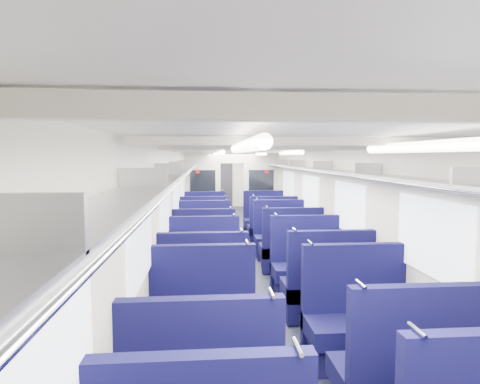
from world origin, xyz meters
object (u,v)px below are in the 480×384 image
seat_5 (410,383)px  seat_11 (308,270)px  end_door (224,184)px  seat_15 (281,239)px  seat_8 (203,294)px  seat_18 (204,223)px  seat_13 (291,251)px  seat_19 (265,222)px  seat_6 (203,327)px  seat_10 (204,271)px  seat_9 (327,291)px  seat_16 (204,231)px  seat_14 (204,241)px  seat_17 (272,231)px  bulkhead (232,189)px  seat_7 (358,326)px  seat_12 (204,253)px

seat_5 → seat_11: (0.00, 3.31, 0.00)m
end_door → seat_15: bearing=-84.8°
seat_8 → seat_15: bearing=64.2°
seat_18 → seat_15: bearing=-54.1°
seat_13 → seat_19: (0.00, 3.52, 0.00)m
seat_8 → seat_18: (0.00, 5.74, 0.00)m
seat_6 → seat_10: size_ratio=1.00×
seat_9 → seat_16: 4.95m
seat_14 → seat_17: same height
seat_10 → seat_13: same height
bulkhead → seat_5: size_ratio=2.18×
seat_7 → seat_18: same height
seat_14 → seat_15: same height
seat_19 → seat_14: bearing=-124.4°
seat_14 → seat_18: 2.29m
seat_18 → seat_12: bearing=-90.0°
bulkhead → seat_7: bulkhead is taller
seat_7 → seat_18: size_ratio=1.00×
bulkhead → seat_14: bearing=-103.2°
seat_14 → seat_18: size_ratio=1.00×
seat_6 → seat_9: 1.96m
end_door → seat_10: size_ratio=1.56×
end_door → seat_10: 11.57m
seat_7 → seat_16: bearing=106.0°
seat_6 → seat_16: size_ratio=1.00×
seat_18 → seat_11: bearing=-70.5°
seat_11 → seat_13: same height
end_door → seat_5: bearing=-86.8°
seat_6 → seat_12: same height
seat_6 → seat_17: same height
seat_8 → seat_14: bearing=90.0°
seat_14 → seat_18: bearing=90.0°
seat_8 → seat_18: same height
seat_14 → seat_6: bearing=-90.0°
seat_5 → seat_11: same height
end_door → seat_6: end_door is taller
seat_8 → seat_17: (1.66, 4.53, 0.00)m
seat_8 → seat_16: size_ratio=1.00×
seat_14 → seat_18: (0.00, 2.29, 0.00)m
seat_12 → seat_10: bearing=-90.0°
seat_18 → seat_17: bearing=-36.1°
bulkhead → seat_6: size_ratio=2.18×
seat_12 → end_door: bearing=85.4°
end_door → seat_7: (0.83, -13.75, -0.60)m
end_door → seat_10: (-0.83, -11.53, -0.60)m
end_door → seat_10: bearing=-94.1°
end_door → bulkhead: (-0.00, -5.63, 0.23)m
seat_14 → seat_16: bearing=90.0°
bulkhead → seat_15: 3.72m
seat_13 → seat_19: 3.52m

